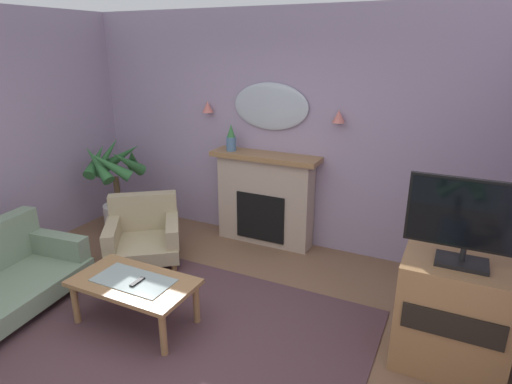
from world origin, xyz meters
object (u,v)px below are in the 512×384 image
wall_sconce_right (339,116)px  tv_flatscreen (469,220)px  wall_sconce_left (208,107)px  coffee_table (134,286)px  tv_cabinet (452,315)px  wall_mirror (270,106)px  tv_remote (137,282)px  potted_plant_corner_palm (116,183)px  armchair_in_corner (144,233)px  mantel_vase_right (231,139)px  fireplace (265,200)px

wall_sconce_right → tv_flatscreen: bearing=-47.5°
tv_flatscreen → wall_sconce_left: bearing=153.9°
coffee_table → tv_cabinet: bearing=14.6°
tv_cabinet → tv_flatscreen: size_ratio=1.07×
coffee_table → wall_sconce_left: bearing=103.8°
wall_mirror → wall_sconce_left: bearing=-176.6°
wall_mirror → tv_remote: wall_mirror is taller
potted_plant_corner_palm → armchair_in_corner: bearing=-29.7°
wall_mirror → wall_sconce_right: 0.85m
mantel_vase_right → armchair_in_corner: mantel_vase_right is taller
coffee_table → tv_cabinet: tv_cabinet is taller
wall_sconce_right → coffee_table: bearing=-118.6°
tv_remote → coffee_table: bearing=161.7°
tv_cabinet → tv_remote: bearing=-164.6°
tv_cabinet → armchair_in_corner: bearing=173.2°
mantel_vase_right → tv_remote: 2.23m
wall_sconce_right → fireplace: bearing=-173.8°
wall_mirror → wall_sconce_left: size_ratio=6.86×
potted_plant_corner_palm → mantel_vase_right: bearing=18.8°
coffee_table → tv_remote: 0.10m
wall_mirror → coffee_table: 2.59m
wall_mirror → armchair_in_corner: wall_mirror is taller
fireplace → coffee_table: 2.09m
fireplace → wall_sconce_right: bearing=6.2°
armchair_in_corner → potted_plant_corner_palm: (-0.82, 0.47, 0.37)m
coffee_table → potted_plant_corner_palm: (-1.61, 1.53, 0.29)m
wall_sconce_right → tv_cabinet: size_ratio=0.16×
fireplace → coffee_table: fireplace is taller
coffee_table → wall_sconce_right: bearing=61.4°
mantel_vase_right → tv_cabinet: size_ratio=0.37×
mantel_vase_right → coffee_table: mantel_vase_right is taller
fireplace → wall_sconce_left: (-0.85, 0.09, 1.09)m
wall_mirror → wall_sconce_left: wall_mirror is taller
wall_mirror → wall_sconce_right: (0.85, -0.05, -0.05)m
wall_sconce_right → tv_cabinet: bearing=-47.1°
tv_remote → potted_plant_corner_palm: potted_plant_corner_palm is taller
tv_flatscreen → potted_plant_corner_palm: 4.29m
fireplace → mantel_vase_right: bearing=-176.4°
fireplace → armchair_in_corner: fireplace is taller
wall_sconce_right → tv_remote: 2.72m
fireplace → wall_sconce_right: wall_sconce_right is taller
mantel_vase_right → potted_plant_corner_palm: (-1.48, -0.50, -0.64)m
tv_remote → tv_cabinet: (2.49, 0.69, -0.00)m
wall_mirror → tv_remote: size_ratio=6.00×
wall_mirror → coffee_table: bearing=-98.3°
armchair_in_corner → tv_cabinet: size_ratio=1.26×
tv_cabinet → potted_plant_corner_palm: 4.26m
mantel_vase_right → wall_mirror: size_ratio=0.34×
wall_sconce_left → fireplace: bearing=-6.2°
wall_mirror → tv_cabinet: size_ratio=1.07×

